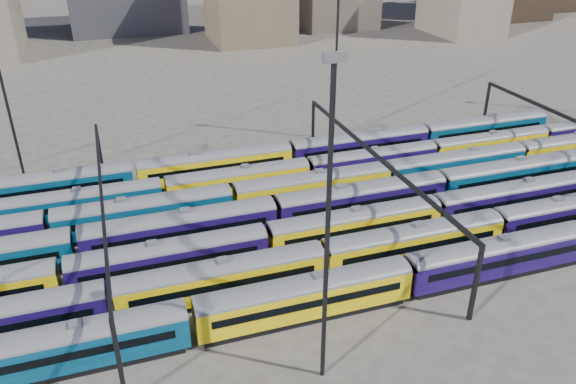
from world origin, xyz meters
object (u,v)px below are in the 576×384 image
object	(u,v)px
mast_2	(328,223)
rake_2	(267,238)
rake_0	(498,253)
rake_1	(414,239)

from	to	relation	value
mast_2	rake_2	bearing A→B (deg)	88.33
rake_2	mast_2	size ratio (longest dim) A/B	4.67
rake_2	rake_0	bearing A→B (deg)	-25.59
mast_2	rake_0	bearing A→B (deg)	18.13
rake_1	rake_2	world-z (taller)	rake_1
rake_0	rake_1	size ratio (longest dim) A/B	1.42
rake_0	mast_2	xyz separation A→B (m)	(-21.37, -7.00, 11.35)
mast_2	rake_1	bearing A→B (deg)	39.00
rake_1	mast_2	bearing A→B (deg)	-141.00
rake_0	rake_2	size ratio (longest dim) A/B	1.19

